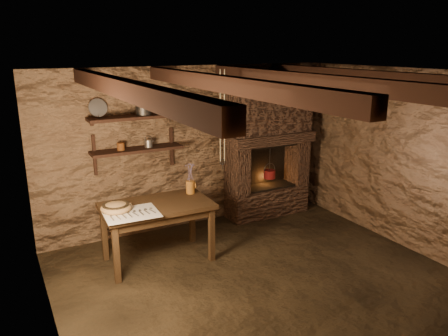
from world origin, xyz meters
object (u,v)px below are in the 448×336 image
stoneware_jug (190,181)px  red_pot (269,174)px  work_table (158,230)px  iron_stockpot (143,109)px  wooden_bowl (116,208)px

stoneware_jug → red_pot: size_ratio=0.75×
work_table → stoneware_jug: stoneware_jug is taller
stoneware_jug → iron_stockpot: size_ratio=1.92×
red_pot → wooden_bowl: bearing=-165.9°
work_table → wooden_bowl: wooden_bowl is taller
iron_stockpot → wooden_bowl: bearing=-129.7°
work_table → wooden_bowl: size_ratio=3.74×
work_table → iron_stockpot: (0.14, 0.77, 1.43)m
work_table → red_pot: 2.25m
wooden_bowl → red_pot: 2.73m
work_table → red_pot: bearing=18.2°
stoneware_jug → red_pot: (1.59, 0.48, -0.25)m
work_table → iron_stockpot: bearing=81.0°
stoneware_jug → red_pot: bearing=9.3°
work_table → wooden_bowl: 0.65m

